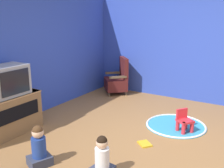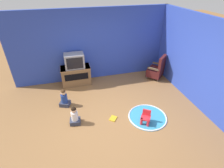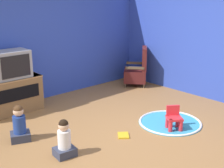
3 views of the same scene
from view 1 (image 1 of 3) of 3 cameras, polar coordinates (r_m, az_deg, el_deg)
name	(u,v)px [view 1 (image 1 of 3)]	position (r m, az deg, el deg)	size (l,w,h in m)	color
ground_plane	(144,142)	(4.32, 7.05, -12.47)	(30.00, 30.00, 0.00)	olive
wall_back	(23,53)	(5.29, -18.74, 6.47)	(5.66, 0.12, 2.56)	#2D47B2
wall_right	(204,47)	(6.30, 19.37, 7.62)	(0.12, 5.54, 2.56)	#2D47B2
tv_cabinet	(9,113)	(4.83, -21.47, -5.93)	(1.03, 0.53, 0.67)	brown
television	(7,81)	(4.65, -21.95, 0.69)	(0.66, 0.45, 0.51)	#939399
black_armchair	(118,80)	(6.77, 1.23, 0.90)	(0.79, 0.78, 0.93)	brown
yellow_kid_chair	(184,122)	(4.75, 15.45, -8.03)	(0.33, 0.33, 0.39)	red
play_mat	(176,125)	(5.01, 13.71, -8.73)	(1.09, 1.09, 0.04)	teal
child_watching_left	(39,148)	(3.73, -15.63, -13.32)	(0.37, 0.35, 0.57)	#33384C
child_watching_center	(102,159)	(3.39, -2.17, -15.96)	(0.30, 0.27, 0.55)	#33384C
book	(145,144)	(4.25, 7.12, -12.80)	(0.27, 0.27, 0.02)	gold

